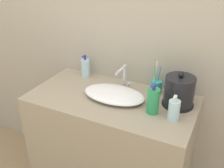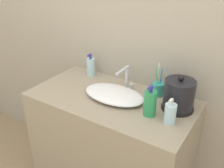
# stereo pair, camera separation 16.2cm
# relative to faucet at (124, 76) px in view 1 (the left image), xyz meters

# --- Properties ---
(wall_back) EXTENTS (6.00, 0.04, 2.60)m
(wall_back) POSITION_rel_faucet_xyz_m (-0.02, 0.14, 0.33)
(wall_back) COLOR #ADA38E
(wall_back) RESTS_ON ground_plane
(vanity_counter) EXTENTS (1.06, 0.55, 0.88)m
(vanity_counter) POSITION_rel_faucet_xyz_m (-0.02, -0.15, -0.53)
(vanity_counter) COLOR gray
(vanity_counter) RESTS_ON ground_plane
(sink_basin) EXTENTS (0.40, 0.24, 0.05)m
(sink_basin) POSITION_rel_faucet_xyz_m (-0.01, -0.14, -0.07)
(sink_basin) COLOR white
(sink_basin) RESTS_ON vanity_counter
(faucet) EXTENTS (0.06, 0.15, 0.16)m
(faucet) POSITION_rel_faucet_xyz_m (0.00, 0.00, 0.00)
(faucet) COLOR silver
(faucet) RESTS_ON vanity_counter
(electric_kettle) EXTENTS (0.19, 0.19, 0.22)m
(electric_kettle) POSITION_rel_faucet_xyz_m (0.38, -0.05, -0.01)
(electric_kettle) COLOR black
(electric_kettle) RESTS_ON vanity_counter
(toothbrush_cup) EXTENTS (0.08, 0.08, 0.22)m
(toothbrush_cup) POSITION_rel_faucet_xyz_m (0.21, 0.04, -0.05)
(toothbrush_cup) COLOR teal
(toothbrush_cup) RESTS_ON vanity_counter
(lotion_bottle) EXTENTS (0.06, 0.06, 0.17)m
(lotion_bottle) POSITION_rel_faucet_xyz_m (-0.33, 0.05, -0.02)
(lotion_bottle) COLOR silver
(lotion_bottle) RESTS_ON vanity_counter
(shampoo_bottle) EXTENTS (0.06, 0.06, 0.15)m
(shampoo_bottle) POSITION_rel_faucet_xyz_m (0.39, -0.21, -0.03)
(shampoo_bottle) COLOR silver
(shampoo_bottle) RESTS_ON vanity_counter
(mouthwash_bottle) EXTENTS (0.07, 0.07, 0.19)m
(mouthwash_bottle) POSITION_rel_faucet_xyz_m (0.26, -0.19, -0.02)
(mouthwash_bottle) COLOR #2D9956
(mouthwash_bottle) RESTS_ON vanity_counter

